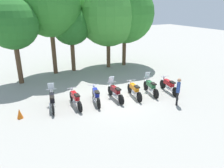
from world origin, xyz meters
name	(u,v)px	position (x,y,z in m)	size (l,w,h in m)	color
ground_plane	(116,100)	(0.00, 0.00, 0.00)	(80.00, 80.00, 0.00)	#9E9B93
motorcycle_0	(52,100)	(-3.82, 0.65, 0.52)	(0.74, 2.17, 1.37)	black
motorcycle_1	(75,98)	(-2.55, 0.29, 0.50)	(0.62, 2.19, 0.99)	black
motorcycle_2	(96,95)	(-1.27, 0.18, 0.50)	(0.76, 2.16, 0.99)	black
motorcycle_3	(115,92)	(0.00, 0.06, 0.52)	(0.62, 2.19, 1.37)	black
motorcycle_4	(134,90)	(1.28, -0.18, 0.50)	(0.71, 2.18, 0.99)	black
motorcycle_5	(151,87)	(2.55, -0.22, 0.52)	(0.75, 2.17, 1.37)	black
motorcycle_6	(169,85)	(3.82, -0.57, 0.50)	(0.68, 2.18, 0.99)	black
person_0	(178,90)	(2.93, -2.34, 0.98)	(0.35, 0.32, 1.68)	black
tree_0	(13,24)	(-4.98, 6.06, 4.39)	(3.60, 3.60, 6.22)	brown
tree_1	(49,5)	(-2.02, 7.39, 5.61)	(5.00, 5.00, 8.13)	brown
tree_2	(71,26)	(-0.35, 7.43, 3.97)	(3.33, 3.33, 5.66)	brown
tree_3	(108,15)	(2.99, 6.99, 4.78)	(5.52, 5.52, 7.55)	brown
tree_4	(125,14)	(4.67, 6.93, 4.88)	(5.42, 5.42, 7.60)	brown
traffic_cone	(20,114)	(-5.64, 0.26, 0.28)	(0.32, 0.32, 0.55)	orange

